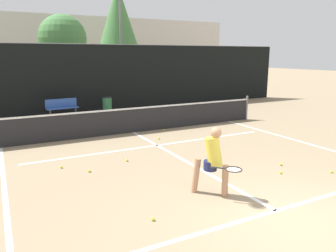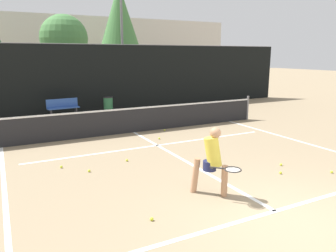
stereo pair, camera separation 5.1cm
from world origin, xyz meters
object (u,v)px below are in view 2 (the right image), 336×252
object	(u,v)px
courtside_bench	(63,107)
parked_car	(33,96)
player_practicing	(212,158)
trash_bin	(108,105)

from	to	relation	value
courtside_bench	parked_car	size ratio (longest dim) A/B	0.35
player_practicing	parked_car	xyz separation A→B (m)	(-2.06, 14.47, -0.19)
player_practicing	courtside_bench	distance (m)	10.50
courtside_bench	trash_bin	size ratio (longest dim) A/B	1.79
courtside_bench	parked_car	bearing A→B (deg)	96.49
player_practicing	trash_bin	distance (m)	10.47
player_practicing	trash_bin	size ratio (longest dim) A/B	1.75
player_practicing	courtside_bench	world-z (taller)	player_practicing
courtside_bench	trash_bin	world-z (taller)	courtside_bench
trash_bin	parked_car	xyz separation A→B (m)	(-3.08, 4.06, 0.18)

